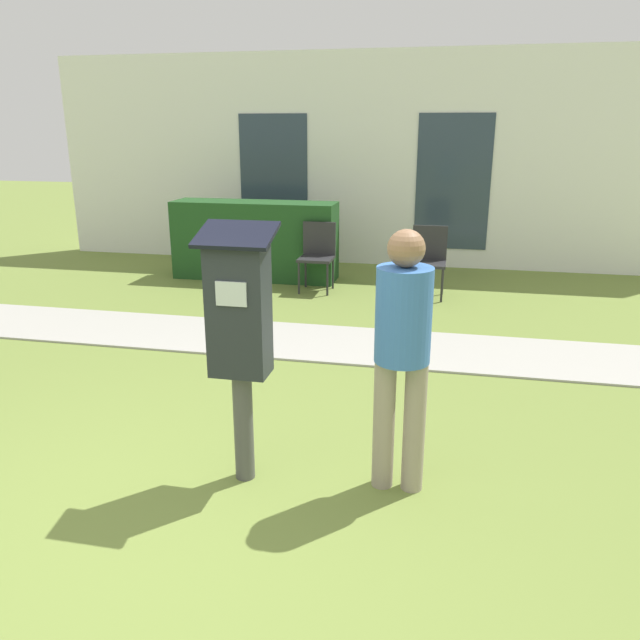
% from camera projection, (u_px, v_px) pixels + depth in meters
% --- Properties ---
extents(ground_plane, '(40.00, 40.00, 0.00)m').
position_uv_depth(ground_plane, '(162.00, 534.00, 3.37)').
color(ground_plane, olive).
extents(sidewalk, '(12.00, 1.10, 0.02)m').
position_uv_depth(sidewalk, '(302.00, 341.00, 6.37)').
color(sidewalk, '#A3A099').
rests_on(sidewalk, ground).
extents(building_facade, '(10.00, 0.26, 3.20)m').
position_uv_depth(building_facade, '(362.00, 161.00, 9.67)').
color(building_facade, white).
rests_on(building_facade, ground).
extents(parking_meter, '(0.44, 0.31, 1.59)m').
position_uv_depth(parking_meter, '(239.00, 323.00, 3.62)').
color(parking_meter, '#4C4C4C').
rests_on(parking_meter, ground).
extents(person_standing, '(0.32, 0.32, 1.58)m').
position_uv_depth(person_standing, '(402.00, 343.00, 3.55)').
color(person_standing, gray).
rests_on(person_standing, ground).
extents(outdoor_chair_left, '(0.44, 0.44, 0.90)m').
position_uv_depth(outdoor_chair_left, '(318.00, 251.00, 8.27)').
color(outdoor_chair_left, '#262628').
rests_on(outdoor_chair_left, ground).
extents(outdoor_chair_middle, '(0.44, 0.44, 0.90)m').
position_uv_depth(outdoor_chair_middle, '(429.00, 256.00, 7.97)').
color(outdoor_chair_middle, '#262628').
rests_on(outdoor_chair_middle, ground).
extents(hedge_row, '(2.33, 0.60, 1.10)m').
position_uv_depth(hedge_row, '(255.00, 240.00, 8.91)').
color(hedge_row, '#1E471E').
rests_on(hedge_row, ground).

